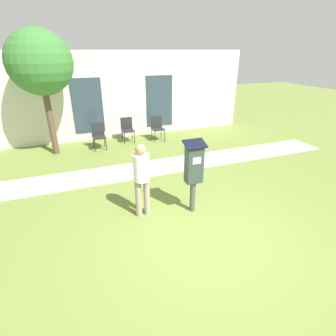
# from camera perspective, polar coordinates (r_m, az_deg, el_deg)

# --- Properties ---
(ground_plane) EXTENTS (40.00, 40.00, 0.00)m
(ground_plane) POSITION_cam_1_polar(r_m,az_deg,el_deg) (5.12, 8.60, -14.79)
(ground_plane) COLOR olive
(sidewalk) EXTENTS (12.00, 1.10, 0.02)m
(sidewalk) POSITION_cam_1_polar(r_m,az_deg,el_deg) (7.78, -3.39, 0.05)
(sidewalk) COLOR beige
(sidewalk) RESTS_ON ground
(building_facade) EXTENTS (10.00, 0.26, 3.20)m
(building_facade) POSITION_cam_1_polar(r_m,az_deg,el_deg) (10.61, -9.58, 15.33)
(building_facade) COLOR silver
(building_facade) RESTS_ON ground
(parking_meter) EXTENTS (0.44, 0.31, 1.59)m
(parking_meter) POSITION_cam_1_polar(r_m,az_deg,el_deg) (5.34, 5.65, 0.03)
(parking_meter) COLOR #4C4C4C
(parking_meter) RESTS_ON ground
(person_standing) EXTENTS (0.32, 0.32, 1.58)m
(person_standing) POSITION_cam_1_polar(r_m,az_deg,el_deg) (5.23, -5.76, -1.56)
(person_standing) COLOR gray
(person_standing) RESTS_ON ground
(outdoor_chair_left) EXTENTS (0.44, 0.44, 0.90)m
(outdoor_chair_left) POSITION_cam_1_polar(r_m,az_deg,el_deg) (9.49, -14.89, 7.16)
(outdoor_chair_left) COLOR #262628
(outdoor_chair_left) RESTS_ON ground
(outdoor_chair_middle) EXTENTS (0.44, 0.44, 0.90)m
(outdoor_chair_middle) POSITION_cam_1_polar(r_m,az_deg,el_deg) (10.07, -8.85, 8.66)
(outdoor_chair_middle) COLOR #262628
(outdoor_chair_middle) RESTS_ON ground
(outdoor_chair_right) EXTENTS (0.44, 0.44, 0.90)m
(outdoor_chair_right) POSITION_cam_1_polar(r_m,az_deg,el_deg) (10.15, -2.37, 9.06)
(outdoor_chair_right) COLOR #262628
(outdoor_chair_right) RESTS_ON ground
(tree) EXTENTS (1.90, 1.90, 3.82)m
(tree) POSITION_cam_1_polar(r_m,az_deg,el_deg) (9.11, -26.12, 19.81)
(tree) COLOR brown
(tree) RESTS_ON ground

